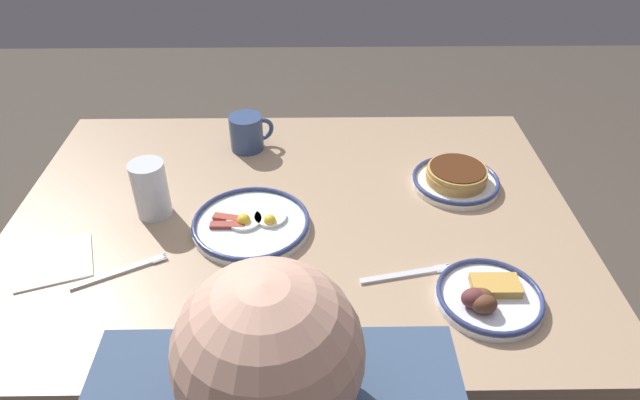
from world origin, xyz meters
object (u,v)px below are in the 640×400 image
Objects in this scene: coffee_mug at (247,132)px; fork_near at (120,271)px; plate_far_companion at (487,297)px; drinking_glass at (151,192)px; paper_napkin at (54,262)px; fork_far at (406,274)px; plate_center_pancakes at (251,223)px; plate_near_main at (456,178)px.

coffee_mug is 0.66× the size of fork_near.
drinking_glass reaches higher than plate_far_companion.
fork_near is (0.22, 0.49, -0.05)m from coffee_mug.
paper_napkin is at bearing 51.75° from coffee_mug.
coffee_mug reaches higher than fork_far.
plate_far_companion is at bearing 157.00° from drinking_glass.
drinking_glass is at bearing -23.00° from plate_far_companion.
plate_far_companion is 1.37× the size of paper_napkin.
paper_napkin is at bearing 44.32° from drinking_glass.
fork_near is (0.72, -0.10, -0.01)m from plate_far_companion.
coffee_mug is at bearing -83.88° from plate_center_pancakes.
fork_far reaches higher than paper_napkin.
plate_center_pancakes reaches higher than paper_napkin.
plate_center_pancakes is (0.49, 0.16, -0.01)m from plate_near_main.
plate_far_companion is at bearing 86.74° from plate_near_main.
plate_far_companion reaches higher than fork_near.
plate_far_companion is at bearing 130.72° from coffee_mug.
drinking_glass is at bearing 56.88° from coffee_mug.
drinking_glass is at bearing 8.10° from plate_near_main.
fork_far is (0.16, 0.32, -0.02)m from plate_near_main.
plate_near_main is 0.56m from coffee_mug.
fork_near is at bearing 167.85° from paper_napkin.
plate_center_pancakes is at bearing 165.66° from drinking_glass.
plate_near_main is at bearing -117.34° from fork_far.
coffee_mug is 0.88× the size of drinking_glass.
coffee_mug is at bearing -54.40° from fork_far.
plate_far_companion is 1.53× the size of drinking_glass.
plate_near_main is 1.60× the size of drinking_glass.
plate_center_pancakes is 1.29× the size of plate_far_companion.
fork_near is at bearing -1.61° from fork_far.
plate_near_main is 1.12× the size of fork_far.
drinking_glass reaches higher than fork_near.
plate_center_pancakes is at bearing 18.12° from plate_near_main.
plate_far_companion reaches higher than plate_center_pancakes.
drinking_glass is at bearing -135.68° from paper_napkin.
fork_far is (-0.56, 0.22, -0.06)m from drinking_glass.
drinking_glass is 0.25m from paper_napkin.
plate_near_main is 0.81m from fork_near.
drinking_glass is at bearing -97.84° from fork_near.
fork_near is at bearing -7.54° from plate_far_companion.
plate_far_companion is at bearing 171.68° from paper_napkin.
coffee_mug is (0.53, -0.19, 0.03)m from plate_near_main.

